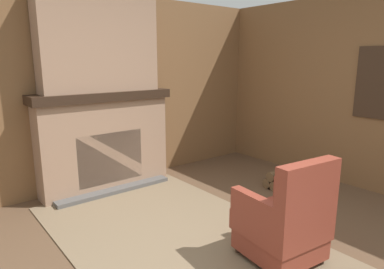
{
  "coord_description": "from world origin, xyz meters",
  "views": [
    {
      "loc": [
        1.64,
        -1.82,
        1.69
      ],
      "look_at": [
        -1.16,
        0.41,
        0.9
      ],
      "focal_mm": 32.0,
      "sensor_mm": 36.0,
      "label": 1
    }
  ],
  "objects_px": {
    "oil_lamp_vase": "(69,85)",
    "storage_case": "(122,85)",
    "firewood_stack": "(283,181)",
    "armchair": "(284,223)"
  },
  "relations": [
    {
      "from": "armchair",
      "to": "firewood_stack",
      "type": "xyz_separation_m",
      "value": [
        -1.02,
        1.37,
        -0.24
      ]
    },
    {
      "from": "storage_case",
      "to": "firewood_stack",
      "type": "bearing_deg",
      "value": 43.85
    },
    {
      "from": "armchair",
      "to": "oil_lamp_vase",
      "type": "xyz_separation_m",
      "value": [
        -2.58,
        -0.82,
        1.03
      ]
    },
    {
      "from": "firewood_stack",
      "to": "oil_lamp_vase",
      "type": "xyz_separation_m",
      "value": [
        -1.55,
        -2.19,
        1.27
      ]
    },
    {
      "from": "armchair",
      "to": "firewood_stack",
      "type": "height_order",
      "value": "armchair"
    },
    {
      "from": "firewood_stack",
      "to": "storage_case",
      "type": "xyz_separation_m",
      "value": [
        -1.55,
        -1.49,
        1.24
      ]
    },
    {
      "from": "oil_lamp_vase",
      "to": "storage_case",
      "type": "xyz_separation_m",
      "value": [
        0.0,
        0.69,
        -0.03
      ]
    },
    {
      "from": "armchair",
      "to": "firewood_stack",
      "type": "distance_m",
      "value": 1.73
    },
    {
      "from": "firewood_stack",
      "to": "oil_lamp_vase",
      "type": "bearing_deg",
      "value": -125.39
    },
    {
      "from": "firewood_stack",
      "to": "oil_lamp_vase",
      "type": "height_order",
      "value": "oil_lamp_vase"
    }
  ]
}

